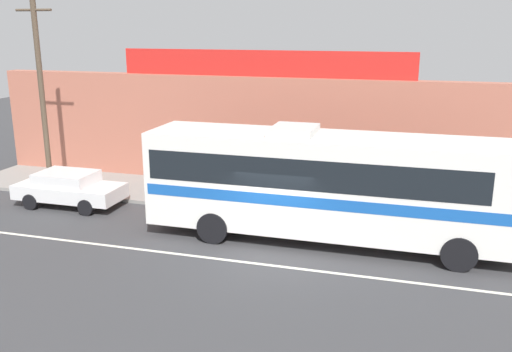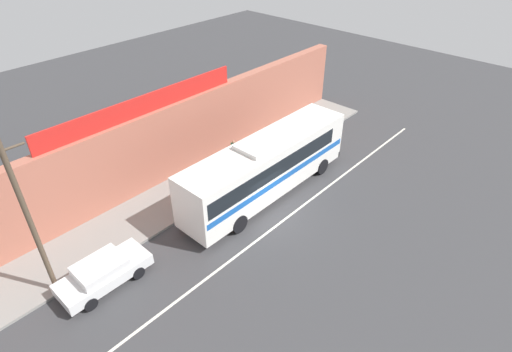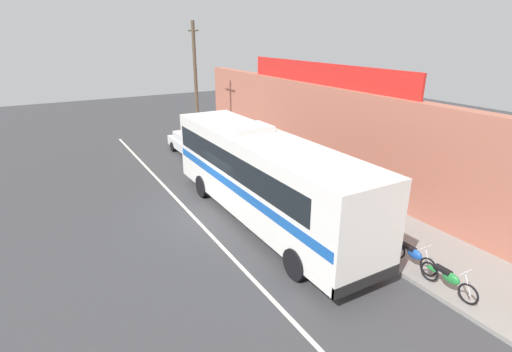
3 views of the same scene
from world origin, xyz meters
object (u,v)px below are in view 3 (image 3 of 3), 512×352
(intercity_bus, at_px, (262,173))
(parked_car, at_px, (191,143))
(motorcycle_red, at_px, (412,254))
(utility_pole, at_px, (196,83))
(motorcycle_blue, at_px, (448,278))
(pedestrian_near_shop, at_px, (352,188))

(intercity_bus, xyz_separation_m, parked_car, (-10.27, 0.85, -1.33))
(motorcycle_red, bearing_deg, intercity_bus, -157.05)
(intercity_bus, distance_m, utility_pole, 12.39)
(motorcycle_blue, distance_m, pedestrian_near_shop, 6.12)
(intercity_bus, height_order, motorcycle_red, intercity_bus)
(motorcycle_blue, relative_size, pedestrian_near_shop, 1.19)
(motorcycle_red, bearing_deg, pedestrian_near_shop, 161.78)
(parked_car, xyz_separation_m, motorcycle_blue, (17.30, 1.35, -0.17))
(motorcycle_blue, bearing_deg, motorcycle_red, 172.78)
(intercity_bus, distance_m, parked_car, 10.39)
(intercity_bus, bearing_deg, pedestrian_near_shop, 73.30)
(parked_car, distance_m, motorcycle_blue, 17.35)
(parked_car, relative_size, motorcycle_blue, 2.24)
(pedestrian_near_shop, bearing_deg, parked_car, -165.30)
(utility_pole, bearing_deg, motorcycle_red, 1.02)
(utility_pole, distance_m, pedestrian_near_shop, 13.67)
(parked_car, bearing_deg, utility_pole, 145.25)
(intercity_bus, height_order, parked_car, intercity_bus)
(parked_car, bearing_deg, motorcycle_red, 5.50)
(motorcycle_blue, relative_size, motorcycle_red, 1.03)
(utility_pole, distance_m, motorcycle_red, 18.02)
(parked_car, xyz_separation_m, motorcycle_red, (15.88, 1.53, -0.17))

